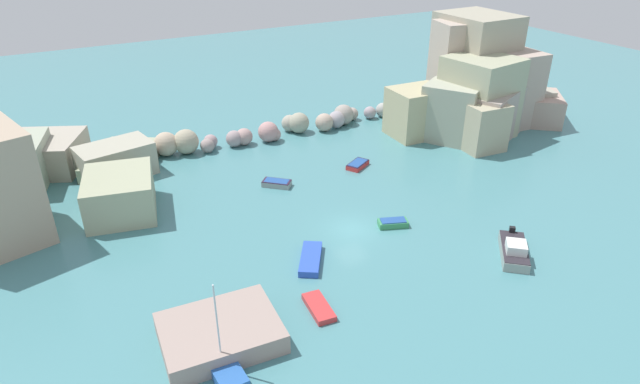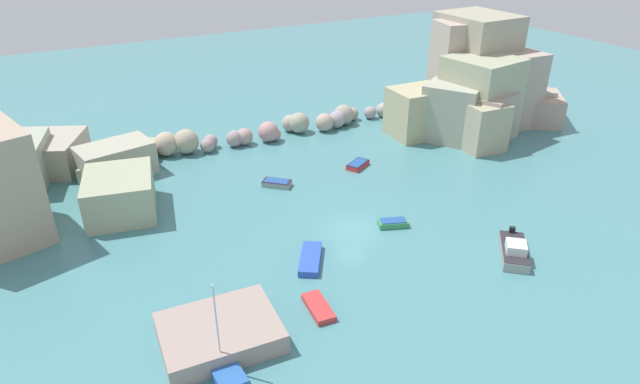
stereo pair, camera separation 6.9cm
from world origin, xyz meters
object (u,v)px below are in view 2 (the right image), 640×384
object	(u,v)px
stone_dock	(220,333)
moored_boat_2	(358,165)
moored_boat_3	(514,250)
moored_boat_1	(318,307)
moored_boat_6	(310,259)
moored_boat_4	(393,223)
moored_boat_5	(221,364)
moored_boat_0	(277,183)

from	to	relation	value
stone_dock	moored_boat_2	world-z (taller)	stone_dock
moored_boat_3	moored_boat_1	bearing A→B (deg)	-55.22
moored_boat_1	moored_boat_6	size ratio (longest dim) A/B	0.75
moored_boat_1	moored_boat_3	size ratio (longest dim) A/B	0.67
moored_boat_4	moored_boat_5	size ratio (longest dim) A/B	0.44
stone_dock	moored_boat_5	distance (m)	2.34
stone_dock	moored_boat_0	bearing A→B (deg)	55.85
moored_boat_0	moored_boat_3	size ratio (longest dim) A/B	0.60
moored_boat_0	moored_boat_6	distance (m)	12.91
stone_dock	moored_boat_0	world-z (taller)	stone_dock
moored_boat_3	moored_boat_4	bearing A→B (deg)	-105.02
stone_dock	moored_boat_4	distance (m)	18.17
stone_dock	moored_boat_6	xyz separation A→B (m)	(8.73, 4.76, -0.42)
stone_dock	moored_boat_6	distance (m)	9.96
moored_boat_1	moored_boat_3	bearing A→B (deg)	-90.12
moored_boat_3	moored_boat_0	bearing A→B (deg)	-109.81
stone_dock	moored_boat_0	size ratio (longest dim) A/B	2.49
stone_dock	moored_boat_4	world-z (taller)	stone_dock
moored_boat_2	moored_boat_4	bearing A→B (deg)	-137.31
moored_boat_0	moored_boat_3	xyz separation A→B (m)	(10.83, -19.36, 0.25)
moored_boat_0	moored_boat_4	size ratio (longest dim) A/B	1.05
moored_boat_2	moored_boat_3	xyz separation A→B (m)	(1.80, -19.24, 0.28)
moored_boat_6	moored_boat_5	bearing A→B (deg)	-20.46
stone_dock	moored_boat_1	size ratio (longest dim) A/B	2.22
moored_boat_5	moored_boat_6	xyz separation A→B (m)	(9.44, 6.97, -0.12)
moored_boat_4	moored_boat_6	world-z (taller)	moored_boat_4
stone_dock	moored_boat_0	xyz separation A→B (m)	(11.75, 17.31, -0.38)
moored_boat_4	moored_boat_6	distance (m)	8.51
moored_boat_1	moored_boat_5	xyz separation A→B (m)	(-7.35, -1.89, 0.18)
moored_boat_1	moored_boat_4	bearing A→B (deg)	-52.93
moored_boat_4	stone_dock	bearing A→B (deg)	40.38
moored_boat_0	moored_boat_1	world-z (taller)	moored_boat_0
stone_dock	moored_boat_6	world-z (taller)	stone_dock
moored_boat_2	moored_boat_5	xyz separation A→B (m)	(-21.48, -19.40, 0.11)
moored_boat_0	moored_boat_5	distance (m)	23.15
moored_boat_0	moored_boat_5	xyz separation A→B (m)	(-12.45, -19.52, 0.08)
moored_boat_0	moored_boat_5	world-z (taller)	moored_boat_5
stone_dock	moored_boat_5	xyz separation A→B (m)	(-0.71, -2.21, -0.30)
moored_boat_2	moored_boat_4	xyz separation A→B (m)	(-3.62, -11.20, 0.01)
stone_dock	moored_boat_6	size ratio (longest dim) A/B	1.67
moored_boat_2	moored_boat_6	world-z (taller)	moored_boat_6
stone_dock	moored_boat_5	world-z (taller)	moored_boat_5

